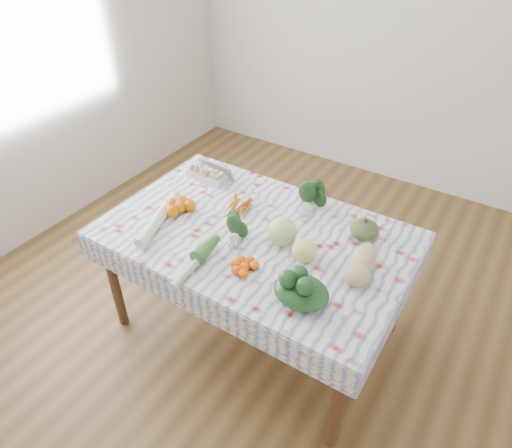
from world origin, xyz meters
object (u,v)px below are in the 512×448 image
object	(u,v)px
cabbage	(282,231)
butternut_squash	(362,264)
dining_table	(256,244)
kabocha_squash	(365,229)
grapefruit	(304,250)
egg_carton	(207,175)

from	to	relation	value
cabbage	butternut_squash	bearing A→B (deg)	-0.05
dining_table	kabocha_squash	distance (m)	0.60
cabbage	grapefruit	bearing A→B (deg)	-20.05
cabbage	grapefruit	size ratio (longest dim) A/B	1.23
kabocha_squash	grapefruit	bearing A→B (deg)	-118.62
dining_table	kabocha_squash	bearing A→B (deg)	28.87
dining_table	butternut_squash	xyz separation A→B (m)	(0.61, 0.00, 0.15)
cabbage	kabocha_squash	bearing A→B (deg)	38.96
butternut_squash	grapefruit	xyz separation A→B (m)	(-0.28, -0.06, 0.00)
egg_carton	butternut_squash	distance (m)	1.20
dining_table	butternut_squash	world-z (taller)	butternut_squash
dining_table	butternut_squash	bearing A→B (deg)	0.06
egg_carton	cabbage	bearing A→B (deg)	-18.69
grapefruit	egg_carton	bearing A→B (deg)	158.41
butternut_squash	egg_carton	bearing A→B (deg)	159.25
cabbage	butternut_squash	xyz separation A→B (m)	(0.44, -0.00, -0.02)
egg_carton	cabbage	distance (m)	0.78
dining_table	cabbage	bearing A→B (deg)	0.34
kabocha_squash	butternut_squash	distance (m)	0.30
grapefruit	cabbage	bearing A→B (deg)	159.95
cabbage	butternut_squash	world-z (taller)	cabbage
kabocha_squash	grapefruit	size ratio (longest dim) A/B	1.25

